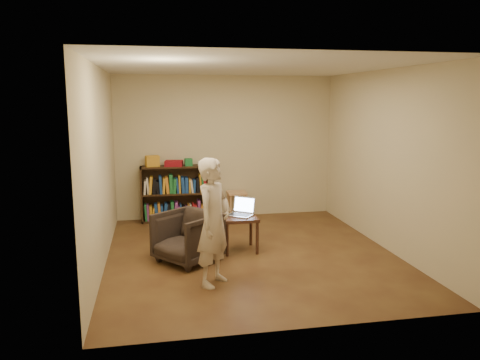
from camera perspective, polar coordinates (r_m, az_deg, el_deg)
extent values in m
plane|color=#402214|center=(6.75, 1.34, -8.98)|extent=(4.50, 4.50, 0.00)
plane|color=silver|center=(6.40, 1.44, 13.64)|extent=(4.50, 4.50, 0.00)
plane|color=#BFB390|center=(8.64, -1.75, 4.02)|extent=(4.00, 0.00, 4.00)
plane|color=#BFB390|center=(6.34, -16.59, 1.48)|extent=(0.00, 4.50, 4.50)
plane|color=#BFB390|center=(7.14, 17.30, 2.34)|extent=(0.00, 4.50, 4.50)
cube|color=black|center=(8.49, -11.91, -1.76)|extent=(0.03, 0.30, 1.00)
cube|color=black|center=(8.55, -4.04, -1.49)|extent=(0.03, 0.30, 1.00)
cube|color=black|center=(8.64, -8.01, -1.45)|extent=(1.20, 0.02, 1.00)
cube|color=black|center=(8.61, -7.88, -4.79)|extent=(1.20, 0.30, 0.03)
cube|color=black|center=(8.50, -7.96, -1.63)|extent=(1.14, 0.30, 0.03)
cube|color=black|center=(8.42, -8.04, 1.61)|extent=(1.20, 0.30, 0.03)
cube|color=gold|center=(8.41, -10.63, 2.28)|extent=(0.26, 0.21, 0.19)
cube|color=maroon|center=(8.38, -8.07, 2.02)|extent=(0.34, 0.27, 0.10)
cube|color=#1C6B34|center=(8.40, -6.30, 2.18)|extent=(0.14, 0.14, 0.13)
cube|color=beige|center=(8.43, -4.81, 2.05)|extent=(0.11, 0.11, 0.08)
cube|color=tan|center=(8.58, -0.41, -1.57)|extent=(0.34, 0.34, 0.04)
cylinder|color=tan|center=(8.48, -1.14, -3.43)|extent=(0.03, 0.03, 0.46)
cylinder|color=tan|center=(8.53, 0.65, -3.35)|extent=(0.03, 0.03, 0.46)
cylinder|color=tan|center=(8.74, -1.44, -3.03)|extent=(0.03, 0.03, 0.46)
cylinder|color=tan|center=(8.79, 0.31, -2.95)|extent=(0.03, 0.03, 0.46)
imported|color=black|center=(6.39, -6.41, -6.92)|extent=(1.04, 1.04, 0.68)
cube|color=black|center=(6.75, -0.07, -4.64)|extent=(0.50, 0.50, 0.04)
cylinder|color=black|center=(6.58, -1.58, -7.33)|extent=(0.04, 0.04, 0.46)
cylinder|color=black|center=(6.66, 2.11, -7.13)|extent=(0.04, 0.04, 0.46)
cylinder|color=black|center=(6.99, -2.15, -6.30)|extent=(0.04, 0.04, 0.46)
cylinder|color=black|center=(7.07, 1.33, -6.13)|extent=(0.04, 0.04, 0.46)
cube|color=#B8B8BD|center=(6.77, -0.04, -4.33)|extent=(0.42, 0.40, 0.02)
cube|color=black|center=(6.77, -0.04, -4.24)|extent=(0.31, 0.28, 0.00)
cube|color=#B8B8BD|center=(6.87, 0.52, -3.03)|extent=(0.31, 0.26, 0.24)
cube|color=#ACC3F1|center=(6.87, 0.52, -3.03)|extent=(0.27, 0.22, 0.20)
imported|color=beige|center=(5.49, -3.21, -5.16)|extent=(0.62, 0.66, 1.51)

